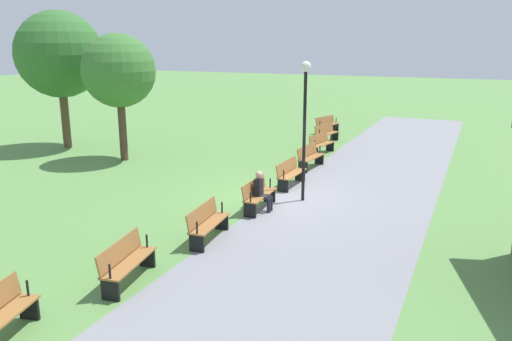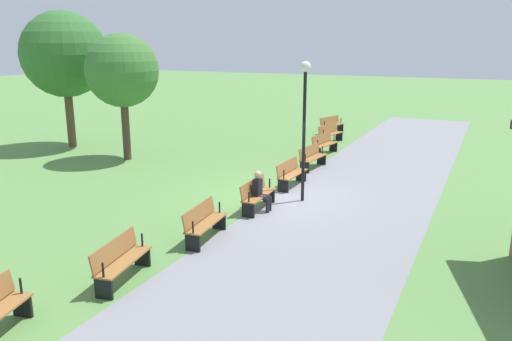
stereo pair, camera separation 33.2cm
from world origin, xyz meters
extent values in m
plane|color=#5B8C47|center=(0.00, 0.00, 0.00)|extent=(120.00, 120.00, 0.00)
cube|color=gray|center=(0.00, 2.27, 0.00)|extent=(39.19, 4.89, 0.01)
cube|color=#996633|center=(-12.04, -1.89, 0.45)|extent=(1.74, 0.93, 0.04)
cube|color=#996633|center=(-12.10, -2.08, 0.69)|extent=(1.63, 0.62, 0.40)
cube|color=black|center=(-12.78, -1.65, 0.21)|extent=(0.17, 0.37, 0.43)
cylinder|color=black|center=(-12.78, -1.63, 0.61)|extent=(0.06, 0.06, 0.30)
cube|color=black|center=(-11.30, -2.13, 0.21)|extent=(0.17, 0.37, 0.43)
cylinder|color=black|center=(-11.29, -2.11, 0.61)|extent=(0.06, 0.06, 0.30)
cube|color=#996633|center=(-9.42, -1.15, 0.45)|extent=(1.74, 0.83, 0.04)
cube|color=#996633|center=(-9.47, -1.34, 0.69)|extent=(1.66, 0.51, 0.40)
cube|color=black|center=(-10.18, -0.96, 0.21)|extent=(0.15, 0.38, 0.43)
cylinder|color=black|center=(-10.18, -0.94, 0.61)|extent=(0.05, 0.05, 0.30)
cube|color=black|center=(-8.67, -1.33, 0.21)|extent=(0.15, 0.38, 0.43)
cylinder|color=black|center=(-8.66, -1.31, 0.61)|extent=(0.05, 0.05, 0.30)
cube|color=#996633|center=(-6.76, -0.59, 0.45)|extent=(1.73, 0.72, 0.04)
cube|color=#996633|center=(-6.80, -0.78, 0.69)|extent=(1.67, 0.39, 0.40)
cube|color=black|center=(-7.53, -0.45, 0.21)|extent=(0.12, 0.38, 0.43)
cylinder|color=black|center=(-7.53, -0.43, 0.61)|extent=(0.05, 0.05, 0.30)
cube|color=black|center=(-5.99, -0.72, 0.21)|extent=(0.12, 0.38, 0.43)
cylinder|color=black|center=(-5.99, -0.70, 0.61)|extent=(0.05, 0.05, 0.30)
cube|color=#996633|center=(-4.07, -0.21, 0.45)|extent=(1.72, 0.61, 0.04)
cube|color=#996633|center=(-4.09, -0.41, 0.69)|extent=(1.68, 0.28, 0.40)
cube|color=black|center=(-4.85, -0.13, 0.21)|extent=(0.10, 0.38, 0.43)
cylinder|color=black|center=(-4.85, -0.11, 0.61)|extent=(0.05, 0.05, 0.30)
cube|color=black|center=(-3.29, -0.29, 0.21)|extent=(0.10, 0.38, 0.43)
cylinder|color=black|center=(-3.29, -0.27, 0.61)|extent=(0.05, 0.05, 0.30)
cube|color=#996633|center=(-1.36, -0.02, 0.45)|extent=(1.70, 0.50, 0.04)
cube|color=#996633|center=(-1.37, -0.22, 0.69)|extent=(1.68, 0.16, 0.40)
cube|color=black|center=(-2.14, 0.00, 0.21)|extent=(0.07, 0.38, 0.43)
cylinder|color=black|center=(-2.14, 0.02, 0.61)|extent=(0.05, 0.05, 0.30)
cube|color=black|center=(-0.58, -0.05, 0.21)|extent=(0.07, 0.38, 0.43)
cylinder|color=black|center=(-0.58, -0.03, 0.61)|extent=(0.05, 0.05, 0.30)
cube|color=#996633|center=(1.36, -0.02, 0.45)|extent=(1.70, 0.50, 0.04)
cube|color=#996633|center=(1.37, -0.22, 0.69)|extent=(1.68, 0.16, 0.40)
cube|color=black|center=(0.58, -0.05, 0.21)|extent=(0.07, 0.38, 0.43)
cylinder|color=black|center=(0.58, -0.03, 0.61)|extent=(0.05, 0.05, 0.30)
cube|color=black|center=(2.14, 0.00, 0.21)|extent=(0.07, 0.38, 0.43)
cylinder|color=black|center=(2.14, 0.02, 0.61)|extent=(0.05, 0.05, 0.30)
cube|color=#996633|center=(4.07, -0.21, 0.45)|extent=(1.72, 0.61, 0.04)
cube|color=#996633|center=(4.09, -0.41, 0.69)|extent=(1.68, 0.28, 0.40)
cube|color=black|center=(3.29, -0.29, 0.21)|extent=(0.10, 0.38, 0.43)
cylinder|color=black|center=(3.29, -0.27, 0.61)|extent=(0.05, 0.05, 0.30)
cube|color=black|center=(4.85, -0.13, 0.21)|extent=(0.10, 0.38, 0.43)
cylinder|color=black|center=(4.85, -0.11, 0.61)|extent=(0.05, 0.05, 0.30)
cube|color=#996633|center=(6.76, -0.59, 0.45)|extent=(1.73, 0.72, 0.04)
cube|color=#996633|center=(6.80, -0.78, 0.69)|extent=(1.67, 0.39, 0.40)
cube|color=black|center=(5.99, -0.72, 0.21)|extent=(0.12, 0.38, 0.43)
cylinder|color=black|center=(5.99, -0.70, 0.61)|extent=(0.05, 0.05, 0.30)
cube|color=black|center=(7.53, -0.45, 0.21)|extent=(0.12, 0.38, 0.43)
cylinder|color=black|center=(7.53, -0.43, 0.61)|extent=(0.05, 0.05, 0.30)
cube|color=black|center=(8.67, -1.33, 0.21)|extent=(0.15, 0.38, 0.43)
cylinder|color=black|center=(8.66, -1.31, 0.61)|extent=(0.05, 0.05, 0.30)
cube|color=black|center=(1.45, -0.04, 0.70)|extent=(0.33, 0.21, 0.50)
sphere|color=tan|center=(1.45, -0.02, 1.09)|extent=(0.22, 0.22, 0.22)
cylinder|color=#23232D|center=(1.35, 0.14, 0.43)|extent=(0.14, 0.36, 0.13)
cylinder|color=#23232D|center=(1.34, 0.32, 0.21)|extent=(0.11, 0.11, 0.43)
cylinder|color=#23232D|center=(1.53, 0.14, 0.43)|extent=(0.14, 0.36, 0.13)
cylinder|color=#23232D|center=(1.52, 0.32, 0.21)|extent=(0.11, 0.11, 0.43)
cylinder|color=#4C3828|center=(-2.22, -7.87, 1.37)|extent=(0.32, 0.32, 2.75)
sphere|color=#3D7533|center=(-2.22, -7.87, 3.71)|extent=(2.98, 2.98, 2.98)
cylinder|color=brown|center=(-3.22, -11.99, 1.52)|extent=(0.37, 0.37, 3.03)
sphere|color=#336B2D|center=(-3.22, -11.99, 4.30)|extent=(3.89, 3.89, 3.89)
cylinder|color=black|center=(0.00, 0.84, 2.00)|extent=(0.10, 0.10, 4.00)
sphere|color=white|center=(0.00, 0.84, 4.14)|extent=(0.32, 0.32, 0.32)
camera|label=1|loc=(14.40, 5.71, 4.84)|focal=35.32mm
camera|label=2|loc=(14.26, 6.01, 4.84)|focal=35.32mm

